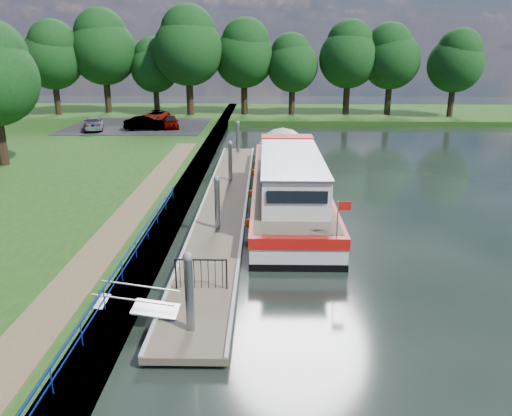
{
  "coord_description": "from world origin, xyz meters",
  "views": [
    {
      "loc": [
        2.24,
        -13.79,
        8.6
      ],
      "look_at": [
        1.82,
        8.5,
        1.4
      ],
      "focal_mm": 35.0,
      "sensor_mm": 36.0,
      "label": 1
    }
  ],
  "objects_px": {
    "pontoon": "(225,204)",
    "car_a": "(171,122)",
    "car_d": "(155,115)",
    "car_c": "(93,123)",
    "barge": "(288,180)",
    "car_b": "(145,123)"
  },
  "relations": [
    {
      "from": "barge",
      "to": "car_b",
      "type": "height_order",
      "value": "barge"
    },
    {
      "from": "pontoon",
      "to": "car_a",
      "type": "bearing_deg",
      "value": 107.34
    },
    {
      "from": "car_a",
      "to": "car_d",
      "type": "xyz_separation_m",
      "value": [
        -2.68,
        5.18,
        -0.06
      ]
    },
    {
      "from": "barge",
      "to": "car_d",
      "type": "height_order",
      "value": "barge"
    },
    {
      "from": "car_b",
      "to": "pontoon",
      "type": "bearing_deg",
      "value": -161.6
    },
    {
      "from": "car_b",
      "to": "car_a",
      "type": "bearing_deg",
      "value": -65.99
    },
    {
      "from": "barge",
      "to": "car_a",
      "type": "relative_size",
      "value": 5.7
    },
    {
      "from": "barge",
      "to": "car_b",
      "type": "bearing_deg",
      "value": 123.19
    },
    {
      "from": "car_a",
      "to": "car_b",
      "type": "distance_m",
      "value": 2.65
    },
    {
      "from": "car_b",
      "to": "car_c",
      "type": "xyz_separation_m",
      "value": [
        -4.99,
        -0.22,
        0.0
      ]
    },
    {
      "from": "barge",
      "to": "car_c",
      "type": "xyz_separation_m",
      "value": [
        -18.22,
        20.0,
        0.4
      ]
    },
    {
      "from": "car_a",
      "to": "car_b",
      "type": "xyz_separation_m",
      "value": [
        -2.32,
        -1.29,
        0.02
      ]
    },
    {
      "from": "pontoon",
      "to": "car_a",
      "type": "distance_m",
      "value": 24.57
    },
    {
      "from": "car_c",
      "to": "car_a",
      "type": "bearing_deg",
      "value": 175.25
    },
    {
      "from": "car_a",
      "to": "pontoon",
      "type": "bearing_deg",
      "value": -85.78
    },
    {
      "from": "pontoon",
      "to": "car_b",
      "type": "height_order",
      "value": "car_b"
    },
    {
      "from": "pontoon",
      "to": "car_b",
      "type": "xyz_separation_m",
      "value": [
        -9.63,
        22.13,
        1.3
      ]
    },
    {
      "from": "car_d",
      "to": "barge",
      "type": "bearing_deg",
      "value": -47.34
    },
    {
      "from": "pontoon",
      "to": "car_a",
      "type": "xyz_separation_m",
      "value": [
        -7.31,
        23.42,
        1.28
      ]
    },
    {
      "from": "car_a",
      "to": "car_d",
      "type": "relative_size",
      "value": 0.9
    },
    {
      "from": "barge",
      "to": "car_d",
      "type": "bearing_deg",
      "value": 116.98
    },
    {
      "from": "car_c",
      "to": "car_d",
      "type": "bearing_deg",
      "value": -141.13
    }
  ]
}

